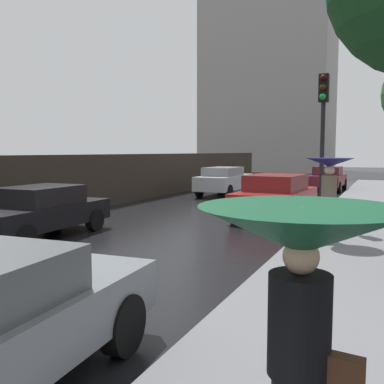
% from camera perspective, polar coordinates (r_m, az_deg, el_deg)
% --- Properties ---
extents(sidewalk_strip, '(2.20, 60.00, 0.14)m').
position_cam_1_polar(sidewalk_strip, '(4.45, 10.63, -23.39)').
color(sidewalk_strip, slate).
rests_on(sidewalk_strip, ground).
extents(car_silver_near_kerb, '(1.75, 4.33, 1.42)m').
position_cam_1_polar(car_silver_near_kerb, '(21.60, 4.33, 1.58)').
color(car_silver_near_kerb, '#B2B5BA').
rests_on(car_silver_near_kerb, ground).
extents(car_red_mid_road, '(2.11, 4.28, 1.44)m').
position_cam_1_polar(car_red_mid_road, '(14.45, 11.11, -0.43)').
color(car_red_mid_road, maroon).
rests_on(car_red_mid_road, ground).
extents(car_black_behind_camera, '(1.80, 3.99, 1.32)m').
position_cam_1_polar(car_black_behind_camera, '(11.66, -19.60, -2.39)').
color(car_black_behind_camera, black).
rests_on(car_black_behind_camera, ground).
extents(car_maroon_far_lane, '(1.78, 3.99, 1.36)m').
position_cam_1_polar(car_maroon_far_lane, '(25.44, 17.69, 1.77)').
color(car_maroon_far_lane, maroon).
rests_on(car_maroon_far_lane, ground).
extents(pedestrian_with_umbrella_near, '(1.07, 1.07, 1.92)m').
position_cam_1_polar(pedestrian_with_umbrella_near, '(10.23, 17.84, 2.16)').
color(pedestrian_with_umbrella_near, black).
rests_on(pedestrian_with_umbrella_near, sidewalk_strip).
extents(pedestrian_with_umbrella_far, '(1.19, 1.19, 1.76)m').
position_cam_1_polar(pedestrian_with_umbrella_far, '(2.55, 14.39, -8.77)').
color(pedestrian_with_umbrella_far, black).
rests_on(pedestrian_with_umbrella_far, sidewalk_strip).
extents(traffic_light, '(0.26, 0.39, 4.17)m').
position_cam_1_polar(traffic_light, '(12.45, 17.05, 9.03)').
color(traffic_light, black).
rests_on(traffic_light, sidewalk_strip).
extents(distant_tower, '(13.84, 9.70, 33.02)m').
position_cam_1_polar(distant_tower, '(52.08, 10.37, 19.20)').
color(distant_tower, '#9E9993').
rests_on(distant_tower, ground).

